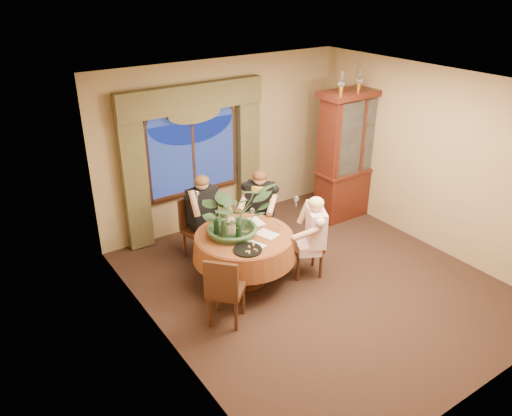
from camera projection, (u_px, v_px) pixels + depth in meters
floor at (315, 283)px, 7.11m from camera, size 5.00×5.00×0.00m
wall_back at (223, 144)px, 8.37m from camera, size 4.50×0.00×4.50m
wall_right at (432, 160)px, 7.64m from camera, size 0.00×5.00×5.00m
ceiling at (328, 86)px, 5.90m from camera, size 5.00×5.00×0.00m
window at (193, 157)px, 8.05m from camera, size 1.62×0.10×1.32m
arched_transom at (191, 110)px, 7.72m from camera, size 1.60×0.06×0.44m
drapery_left at (135, 179)px, 7.54m from camera, size 0.38×0.14×2.32m
drapery_right at (248, 153)px, 8.59m from camera, size 0.38×0.14×2.32m
swag_valance at (192, 98)px, 7.57m from camera, size 2.45×0.16×0.42m
dining_table at (244, 258)px, 7.02m from camera, size 1.88×1.88×0.75m
china_cabinet at (353, 154)px, 8.69m from camera, size 1.40×0.55×2.26m
oil_lamp_left at (342, 82)px, 7.93m from camera, size 0.11×0.11×0.34m
oil_lamp_center at (359, 79)px, 8.12m from camera, size 0.11×0.11×0.34m
oil_lamp_right at (376, 76)px, 8.32m from camera, size 0.11×0.11×0.34m
chair_right at (307, 244)px, 7.15m from camera, size 0.55×0.55×0.96m
chair_back_right at (259, 219)px, 7.88m from camera, size 0.59×0.59×0.96m
chair_back at (199, 229)px, 7.56m from camera, size 0.50×0.50×0.96m
chair_front_left at (226, 288)px, 6.16m from camera, size 0.59×0.59×0.96m
person_pink at (316, 238)px, 7.00m from camera, size 0.58×0.60×1.27m
person_back at (203, 216)px, 7.54m from camera, size 0.53×0.50×1.34m
person_scarf at (260, 210)px, 7.74m from camera, size 0.64×0.65×1.33m
stoneware_vase at (231, 226)px, 6.80m from camera, size 0.14×0.14×0.25m
centerpiece_plant at (234, 189)px, 6.62m from camera, size 1.05×1.17×0.91m
olive_bowl at (248, 233)px, 6.83m from camera, size 0.17×0.17×0.05m
cheese_platter at (248, 250)px, 6.45m from camera, size 0.38×0.38×0.02m
wine_bottle_0 at (238, 229)px, 6.65m from camera, size 0.07×0.07×0.33m
wine_bottle_1 at (228, 226)px, 6.72m from camera, size 0.07×0.07×0.33m
wine_bottle_2 at (223, 233)px, 6.55m from camera, size 0.07×0.07×0.33m
wine_bottle_3 at (216, 224)px, 6.76m from camera, size 0.07×0.07×0.33m
tasting_paper_0 at (267, 234)px, 6.86m from camera, size 0.29×0.35×0.00m
tasting_paper_1 at (255, 222)px, 7.18m from camera, size 0.24×0.32×0.00m
tasting_paper_2 at (253, 245)px, 6.57m from camera, size 0.30×0.35×0.00m
wine_glass_person_pink at (279, 227)px, 6.86m from camera, size 0.07×0.07×0.18m
wine_glass_person_back at (222, 217)px, 7.14m from camera, size 0.07×0.07×0.18m
wine_glass_person_scarf at (252, 214)px, 7.24m from camera, size 0.07×0.07×0.18m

